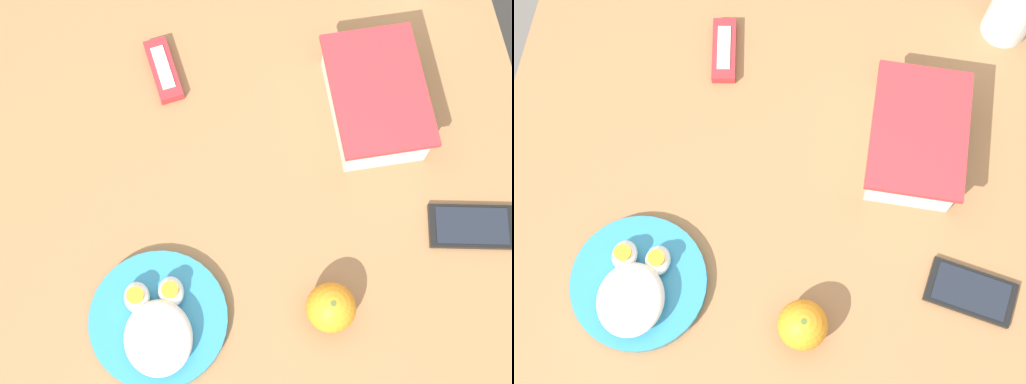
# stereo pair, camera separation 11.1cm
# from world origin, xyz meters

# --- Properties ---
(ground_plane) EXTENTS (10.00, 10.00, 0.00)m
(ground_plane) POSITION_xyz_m (0.00, 0.00, 0.00)
(ground_plane) COLOR #66605B
(table) EXTENTS (0.96, 0.93, 0.74)m
(table) POSITION_xyz_m (0.00, 0.00, 0.65)
(table) COLOR #996B42
(table) RESTS_ON ground_plane
(food_container) EXTENTS (0.22, 0.15, 0.08)m
(food_container) POSITION_xyz_m (-0.07, 0.21, 0.78)
(food_container) COLOR white
(food_container) RESTS_ON table
(orange_fruit) EXTENTS (0.07, 0.07, 0.07)m
(orange_fruit) POSITION_xyz_m (0.24, 0.08, 0.78)
(orange_fruit) COLOR orange
(orange_fruit) RESTS_ON table
(rice_plate) EXTENTS (0.21, 0.21, 0.06)m
(rice_plate) POSITION_xyz_m (0.22, -0.18, 0.77)
(rice_plate) COLOR teal
(rice_plate) RESTS_ON table
(candy_bar) EXTENTS (0.12, 0.06, 0.02)m
(candy_bar) POSITION_xyz_m (-0.20, -0.12, 0.75)
(candy_bar) COLOR #B7282D
(candy_bar) RESTS_ON table
(cell_phone) EXTENTS (0.09, 0.14, 0.01)m
(cell_phone) POSITION_xyz_m (0.15, 0.32, 0.75)
(cell_phone) COLOR black
(cell_phone) RESTS_ON table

